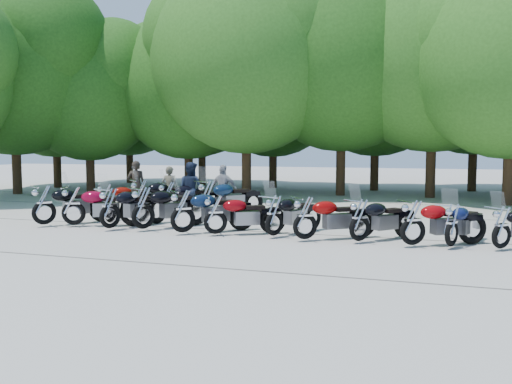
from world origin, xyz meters
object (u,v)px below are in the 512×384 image
(motorcycle_9, at_px, (413,221))
(motorcycle_10, at_px, (452,223))
(motorcycle_0, at_px, (44,203))
(motorcycle_8, at_px, (360,218))
(rider_2, at_px, (223,190))
(motorcycle_1, at_px, (73,204))
(motorcycle_12, at_px, (106,198))
(motorcycle_4, at_px, (183,210))
(motorcycle_11, at_px, (502,226))
(rider_0, at_px, (136,186))
(rider_1, at_px, (191,189))
(motorcycle_13, at_px, (141,195))
(motorcycle_5, at_px, (215,213))
(rider_3, at_px, (170,189))
(motorcycle_6, at_px, (274,214))
(motorcycle_14, at_px, (168,198))
(motorcycle_7, at_px, (305,216))
(motorcycle_2, at_px, (110,207))
(motorcycle_15, at_px, (208,198))
(motorcycle_3, at_px, (143,206))

(motorcycle_9, relative_size, motorcycle_10, 1.07)
(motorcycle_0, distance_m, motorcycle_8, 9.14)
(motorcycle_9, relative_size, rider_2, 1.29)
(motorcycle_1, xyz_separation_m, motorcycle_12, (-0.48, 2.42, -0.06))
(motorcycle_10, bearing_deg, motorcycle_4, 25.08)
(motorcycle_11, distance_m, rider_0, 12.49)
(motorcycle_4, xyz_separation_m, rider_1, (-1.42, 3.63, 0.23))
(motorcycle_10, relative_size, motorcycle_13, 0.83)
(motorcycle_5, bearing_deg, rider_3, 8.44)
(rider_2, bearing_deg, motorcycle_5, 109.88)
(motorcycle_12, distance_m, motorcycle_13, 1.21)
(motorcycle_6, relative_size, motorcycle_14, 0.93)
(motorcycle_5, relative_size, motorcycle_9, 0.96)
(motorcycle_10, bearing_deg, motorcycle_12, 10.64)
(motorcycle_4, relative_size, motorcycle_13, 0.96)
(motorcycle_0, bearing_deg, motorcycle_7, -145.83)
(rider_2, height_order, rider_3, rider_2)
(motorcycle_1, height_order, motorcycle_6, motorcycle_1)
(motorcycle_2, bearing_deg, motorcycle_0, 20.02)
(motorcycle_12, distance_m, rider_2, 3.95)
(motorcycle_8, height_order, rider_1, rider_1)
(motorcycle_9, distance_m, motorcycle_13, 9.33)
(motorcycle_12, xyz_separation_m, motorcycle_15, (3.64, 0.13, 0.10))
(motorcycle_1, distance_m, rider_2, 5.00)
(motorcycle_0, xyz_separation_m, rider_1, (3.07, 3.55, 0.22))
(rider_0, bearing_deg, rider_2, 157.98)
(motorcycle_7, bearing_deg, rider_2, 5.30)
(motorcycle_4, height_order, motorcycle_8, motorcycle_4)
(motorcycle_2, bearing_deg, motorcycle_7, -160.16)
(motorcycle_6, bearing_deg, motorcycle_2, 28.51)
(motorcycle_6, bearing_deg, motorcycle_14, -5.46)
(motorcycle_7, relative_size, motorcycle_14, 0.94)
(motorcycle_6, bearing_deg, motorcycle_1, 25.63)
(motorcycle_1, distance_m, motorcycle_10, 10.38)
(motorcycle_1, relative_size, motorcycle_13, 0.95)
(motorcycle_2, bearing_deg, motorcycle_8, -158.71)
(motorcycle_11, xyz_separation_m, rider_1, (-9.23, 3.43, 0.34))
(motorcycle_9, bearing_deg, motorcycle_5, 56.27)
(motorcycle_3, xyz_separation_m, motorcycle_7, (4.64, -0.23, -0.06))
(rider_2, bearing_deg, motorcycle_11, 156.11)
(motorcycle_2, distance_m, motorcycle_8, 6.90)
(motorcycle_0, height_order, motorcycle_9, motorcycle_0)
(motorcycle_1, bearing_deg, motorcycle_4, -118.01)
(motorcycle_6, distance_m, rider_2, 4.80)
(motorcycle_5, xyz_separation_m, motorcycle_15, (-1.38, 2.77, 0.11))
(motorcycle_5, bearing_deg, motorcycle_11, -119.60)
(rider_2, relative_size, rider_3, 1.05)
(motorcycle_5, height_order, rider_2, rider_2)
(motorcycle_14, distance_m, rider_1, 0.89)
(motorcycle_1, xyz_separation_m, motorcycle_13, (0.69, 2.69, 0.03))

